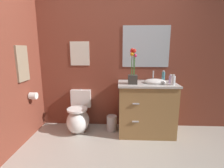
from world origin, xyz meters
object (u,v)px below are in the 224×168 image
object	(u,v)px
trash_bin	(112,123)
toilet	(79,117)
soap_bottle	(173,80)
wall_mirror	(146,47)
hand_wash_bottle	(170,79)
wall_poster	(80,54)
toilet_paper_roll	(33,96)
lotion_bottle	(163,77)
flower_vase	(133,72)
vanity_cabinet	(146,108)
hanging_towel	(22,64)

from	to	relation	value
trash_bin	toilet	bearing A→B (deg)	-177.42
soap_bottle	trash_bin	size ratio (longest dim) A/B	0.59
wall_mirror	hand_wash_bottle	bearing A→B (deg)	-38.04
hand_wash_bottle	wall_mirror	xyz separation A→B (m)	(-0.37, 0.29, 0.51)
hand_wash_bottle	wall_poster	distance (m)	1.60
toilet_paper_roll	trash_bin	bearing A→B (deg)	10.17
soap_bottle	lotion_bottle	world-z (taller)	lotion_bottle
toilet	wall_poster	size ratio (longest dim) A/B	1.66
trash_bin	wall_poster	size ratio (longest dim) A/B	0.65
flower_vase	trash_bin	xyz separation A→B (m)	(-0.33, 0.13, -0.93)
toilet	vanity_cabinet	distance (m)	1.18
lotion_bottle	toilet_paper_roll	size ratio (longest dim) A/B	1.74
soap_bottle	wall_poster	distance (m)	1.63
wall_poster	trash_bin	bearing A→B (deg)	-22.71
lotion_bottle	wall_poster	size ratio (longest dim) A/B	0.46
wall_poster	wall_mirror	size ratio (longest dim) A/B	0.52
vanity_cabinet	trash_bin	bearing A→B (deg)	174.84
trash_bin	hanging_towel	world-z (taller)	hanging_towel
wall_mirror	lotion_bottle	bearing A→B (deg)	-34.71
vanity_cabinet	soap_bottle	world-z (taller)	vanity_cabinet
trash_bin	toilet_paper_roll	distance (m)	1.37
vanity_cabinet	trash_bin	xyz separation A→B (m)	(-0.58, 0.05, -0.31)
flower_vase	hand_wash_bottle	distance (m)	0.63
flower_vase	wall_mirror	bearing A→B (deg)	56.84
trash_bin	wall_mirror	xyz separation A→B (m)	(0.58, 0.24, 1.31)
wall_poster	toilet_paper_roll	xyz separation A→B (m)	(-0.66, -0.46, -0.65)
hand_wash_bottle	wall_mirror	bearing A→B (deg)	141.96
flower_vase	soap_bottle	distance (m)	0.62
lotion_bottle	wall_poster	bearing A→B (deg)	172.38
hand_wash_bottle	toilet_paper_roll	size ratio (longest dim) A/B	1.32
trash_bin	wall_poster	world-z (taller)	wall_poster
soap_bottle	hand_wash_bottle	distance (m)	0.14
flower_vase	soap_bottle	xyz separation A→B (m)	(0.61, -0.06, -0.12)
lotion_bottle	wall_mirror	bearing A→B (deg)	145.29
vanity_cabinet	lotion_bottle	world-z (taller)	lotion_bottle
flower_vase	trash_bin	distance (m)	0.99
toilet_paper_roll	lotion_bottle	bearing A→B (deg)	7.42
flower_vase	lotion_bottle	xyz separation A→B (m)	(0.52, 0.18, -0.10)
soap_bottle	lotion_bottle	xyz separation A→B (m)	(-0.09, 0.24, 0.02)
toilet	wall_mirror	bearing A→B (deg)	13.05
hand_wash_bottle	trash_bin	xyz separation A→B (m)	(-0.94, 0.05, -0.80)
wall_mirror	toilet_paper_roll	world-z (taller)	wall_mirror
lotion_bottle	hanging_towel	size ratio (longest dim) A/B	0.37
toilet	vanity_cabinet	bearing A→B (deg)	-1.31
soap_bottle	wall_poster	xyz separation A→B (m)	(-1.52, 0.43, 0.39)
vanity_cabinet	soap_bottle	xyz separation A→B (m)	(0.36, -0.13, 0.50)
wall_poster	flower_vase	bearing A→B (deg)	-22.29
wall_poster	hanging_towel	bearing A→B (deg)	-141.12
soap_bottle	wall_mirror	world-z (taller)	wall_mirror
soap_bottle	toilet_paper_roll	xyz separation A→B (m)	(-2.18, -0.04, -0.26)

